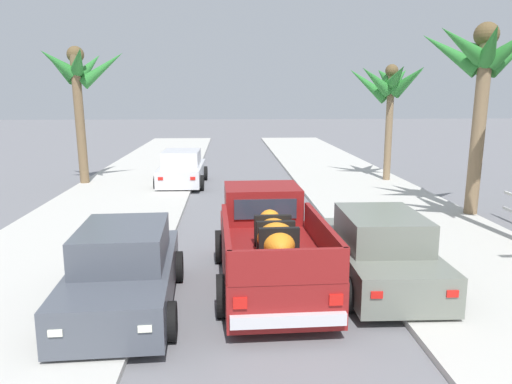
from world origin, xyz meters
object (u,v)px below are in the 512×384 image
(pickup_truck, at_px, (269,245))
(palm_tree_right_mid, at_px, (482,62))
(palm_tree_right_back, at_px, (391,84))
(car_left_mid, at_px, (124,271))
(car_right_near, at_px, (379,251))
(palm_tree_left_fore, at_px, (79,76))
(car_left_near, at_px, (182,169))

(pickup_truck, distance_m, palm_tree_right_mid, 9.64)
(palm_tree_right_back, bearing_deg, car_left_mid, -124.76)
(pickup_truck, height_order, palm_tree_right_back, palm_tree_right_back)
(car_right_near, xyz_separation_m, palm_tree_left_fore, (-9.26, 11.97, 3.96))
(pickup_truck, distance_m, palm_tree_right_back, 13.94)
(pickup_truck, xyz_separation_m, car_right_near, (2.26, -0.26, -0.10))
(car_left_near, height_order, palm_tree_left_fore, palm_tree_left_fore)
(pickup_truck, distance_m, car_right_near, 2.28)
(car_left_near, bearing_deg, pickup_truck, -76.32)
(car_left_mid, bearing_deg, pickup_truck, 22.75)
(car_left_mid, bearing_deg, palm_tree_right_back, 55.24)
(pickup_truck, bearing_deg, car_left_near, 103.68)
(car_left_near, bearing_deg, car_left_mid, -89.65)
(car_left_near, relative_size, palm_tree_right_back, 0.81)
(pickup_truck, height_order, car_right_near, pickup_truck)
(car_left_near, distance_m, car_left_mid, 12.78)
(pickup_truck, bearing_deg, car_right_near, -6.51)
(palm_tree_right_back, bearing_deg, palm_tree_left_fore, -179.14)
(pickup_truck, xyz_separation_m, palm_tree_right_back, (6.32, 11.91, 3.54))
(pickup_truck, relative_size, car_left_near, 1.23)
(pickup_truck, height_order, car_left_near, pickup_truck)
(palm_tree_left_fore, xyz_separation_m, palm_tree_right_back, (13.32, 0.20, -0.32))
(car_right_near, relative_size, car_left_mid, 0.99)
(car_right_near, relative_size, palm_tree_left_fore, 0.73)
(car_left_mid, relative_size, palm_tree_right_back, 0.82)
(pickup_truck, xyz_separation_m, palm_tree_left_fore, (-7.00, 11.71, 3.86))
(car_left_mid, xyz_separation_m, palm_tree_left_fore, (-4.25, 12.87, 3.96))
(car_right_near, height_order, palm_tree_right_mid, palm_tree_right_mid)
(palm_tree_left_fore, distance_m, palm_tree_right_mid, 15.34)
(car_left_near, xyz_separation_m, car_left_mid, (0.08, -12.78, 0.00))
(car_left_mid, bearing_deg, car_right_near, 10.14)
(car_right_near, bearing_deg, car_left_mid, -169.86)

